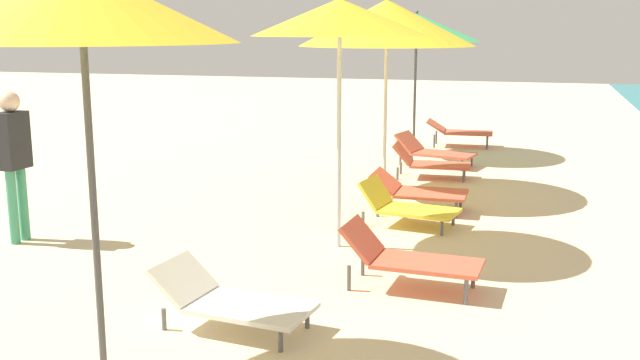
# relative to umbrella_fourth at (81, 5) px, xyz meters

# --- Properties ---
(umbrella_fourth) EXTENTS (2.00, 2.00, 2.87)m
(umbrella_fourth) POSITION_rel_umbrella_fourth_xyz_m (0.00, 0.00, 0.00)
(umbrella_fourth) COLOR #4C4C51
(umbrella_fourth) RESTS_ON ground
(lounger_fourth_shoreside) EXTENTS (1.35, 0.74, 0.51)m
(lounger_fourth_shoreside) POSITION_rel_umbrella_fourth_xyz_m (0.48, 1.10, -2.32)
(lounger_fourth_shoreside) COLOR white
(lounger_fourth_shoreside) RESTS_ON ground
(umbrella_fifth) EXTENTS (1.90, 1.90, 2.78)m
(umbrella_fifth) POSITION_rel_umbrella_fourth_xyz_m (0.72, 3.60, -0.04)
(umbrella_fifth) COLOR silver
(umbrella_fifth) RESTS_ON ground
(lounger_fifth_shoreside) EXTENTS (1.26, 0.78, 0.56)m
(lounger_fifth_shoreside) POSITION_rel_umbrella_fourth_xyz_m (1.29, 4.71, -2.31)
(lounger_fifth_shoreside) COLOR yellow
(lounger_fifth_shoreside) RESTS_ON ground
(lounger_fifth_inland) EXTENTS (1.32, 0.63, 0.62)m
(lounger_fifth_inland) POSITION_rel_umbrella_fourth_xyz_m (1.71, 2.45, -2.25)
(lounger_fifth_inland) COLOR #D8593F
(lounger_fifth_inland) RESTS_ON ground
(umbrella_sixth) EXTENTS (2.55, 2.55, 2.88)m
(umbrella_sixth) POSITION_rel_umbrella_fourth_xyz_m (0.64, 6.53, -0.08)
(umbrella_sixth) COLOR silver
(umbrella_sixth) RESTS_ON ground
(lounger_sixth_shoreside) EXTENTS (1.29, 0.67, 0.57)m
(lounger_sixth_shoreside) POSITION_rel_umbrella_fourth_xyz_m (1.13, 7.76, -2.30)
(lounger_sixth_shoreside) COLOR #D8593F
(lounger_sixth_shoreside) RESTS_ON ground
(lounger_sixth_inland) EXTENTS (1.27, 0.70, 0.52)m
(lounger_sixth_inland) POSITION_rel_umbrella_fourth_xyz_m (1.30, 5.52, -2.29)
(lounger_sixth_inland) COLOR #D8593F
(lounger_sixth_inland) RESTS_ON ground
(umbrella_farthest) EXTENTS (2.40, 2.40, 2.74)m
(umbrella_farthest) POSITION_rel_umbrella_fourth_xyz_m (0.50, 9.99, -0.15)
(umbrella_farthest) COLOR #4C4C51
(umbrella_farthest) RESTS_ON ground
(lounger_farthest_shoreside) EXTENTS (1.37, 0.72, 0.55)m
(lounger_farthest_shoreside) POSITION_rel_umbrella_fourth_xyz_m (1.24, 11.21, -2.24)
(lounger_farthest_shoreside) COLOR #D8593F
(lounger_farthest_shoreside) RESTS_ON ground
(lounger_farthest_inland) EXTENTS (1.47, 0.93, 0.56)m
(lounger_farthest_inland) POSITION_rel_umbrella_fourth_xyz_m (1.04, 8.93, -2.30)
(lounger_farthest_inland) COLOR #D8593F
(lounger_farthest_inland) RESTS_ON ground
(person_walking_mid) EXTENTS (0.23, 0.37, 1.73)m
(person_walking_mid) POSITION_rel_umbrella_fourth_xyz_m (-2.85, 2.74, -1.50)
(person_walking_mid) COLOR #3F9972
(person_walking_mid) RESTS_ON ground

